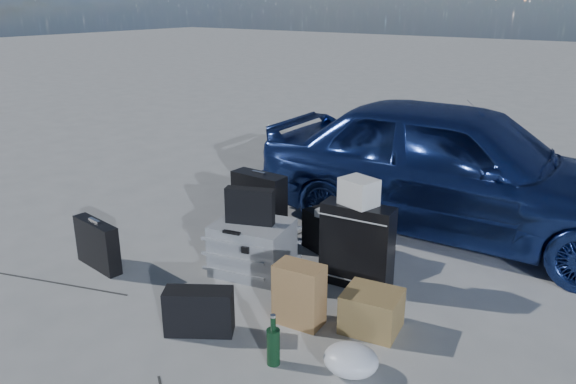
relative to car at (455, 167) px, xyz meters
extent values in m
plane|color=#A6A6A1|center=(-0.82, -2.37, -0.62)|extent=(60.00, 60.00, 0.00)
imported|color=navy|center=(0.00, 0.00, 0.00)|extent=(3.71, 1.63, 1.24)
cube|color=gray|center=(-0.97, -1.75, -0.41)|extent=(0.66, 0.58, 0.42)
cube|color=black|center=(-0.98, -1.76, -0.06)|extent=(0.39, 0.23, 0.28)
cube|color=black|center=(-2.04, -2.42, -0.42)|extent=(0.52, 0.18, 0.40)
cube|color=black|center=(-1.29, -1.27, -0.30)|extent=(0.50, 0.18, 0.64)
cube|color=black|center=(-0.20, -1.46, -0.30)|extent=(0.56, 0.25, 0.65)
cube|color=silver|center=(-0.21, -1.45, 0.13)|extent=(0.29, 0.26, 0.20)
cube|color=black|center=(-0.56, -1.09, -0.45)|extent=(0.76, 0.52, 0.35)
cube|color=silver|center=(-0.54, -1.09, -0.24)|extent=(0.41, 0.33, 0.07)
cube|color=black|center=(-0.52, -1.08, -0.17)|extent=(0.33, 0.25, 0.07)
cube|color=#9F7B45|center=(-0.24, -2.16, -0.41)|extent=(0.34, 0.23, 0.43)
cube|color=olive|center=(0.19, -1.95, -0.48)|extent=(0.41, 0.37, 0.27)
ellipsoid|color=silver|center=(0.31, -2.43, -0.53)|extent=(0.39, 0.35, 0.18)
cube|color=black|center=(-0.71, -2.63, -0.47)|extent=(0.46, 0.38, 0.31)
cylinder|color=black|center=(-0.11, -2.62, -0.46)|extent=(0.09, 0.09, 0.32)
camera|label=1|loc=(1.62, -4.89, 1.46)|focal=35.00mm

